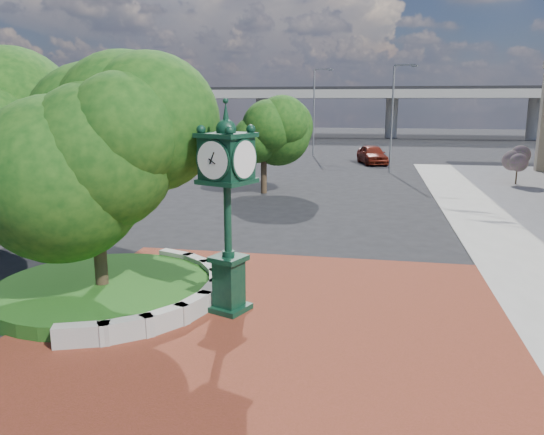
{
  "coord_description": "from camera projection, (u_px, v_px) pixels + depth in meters",
  "views": [
    {
      "loc": [
        2.41,
        -13.15,
        5.47
      ],
      "look_at": [
        -0.37,
        1.5,
        2.19
      ],
      "focal_mm": 35.0,
      "sensor_mm": 36.0,
      "label": 1
    }
  ],
  "objects": [
    {
      "name": "street_lamp_near",
      "position": [
        395.0,
        111.0,
        40.2
      ],
      "size": [
        1.76,
        0.77,
        8.14
      ],
      "color": "slate",
      "rests_on": "ground"
    },
    {
      "name": "shrub_far",
      "position": [
        518.0,
        161.0,
        35.07
      ],
      "size": [
        1.2,
        1.2,
        2.2
      ],
      "color": "#38281C",
      "rests_on": "ground"
    },
    {
      "name": "grass_bed",
      "position": [
        103.0,
        290.0,
        15.1
      ],
      "size": [
        6.1,
        6.1,
        0.4
      ],
      "primitive_type": "cylinder",
      "color": "#1F4D16",
      "rests_on": "ground"
    },
    {
      "name": "ground",
      "position": [
        275.0,
        309.0,
        14.24
      ],
      "size": [
        200.0,
        200.0,
        0.0
      ],
      "primitive_type": "plane",
      "color": "black",
      "rests_on": "ground"
    },
    {
      "name": "tree_street",
      "position": [
        264.0,
        139.0,
        31.54
      ],
      "size": [
        4.4,
        4.4,
        5.45
      ],
      "color": "#38281C",
      "rests_on": "ground"
    },
    {
      "name": "planter_wall",
      "position": [
        179.0,
        293.0,
        14.67
      ],
      "size": [
        2.96,
        6.77,
        0.54
      ],
      "color": "#9E9B93",
      "rests_on": "ground"
    },
    {
      "name": "tree_planter",
      "position": [
        94.0,
        167.0,
        14.35
      ],
      "size": [
        5.2,
        5.2,
        6.33
      ],
      "color": "#38281C",
      "rests_on": "ground"
    },
    {
      "name": "parked_car",
      "position": [
        372.0,
        154.0,
        47.01
      ],
      "size": [
        3.18,
        5.28,
        1.68
      ],
      "primitive_type": "imported",
      "rotation": [
        0.0,
        0.0,
        0.26
      ],
      "color": "#62190E",
      "rests_on": "ground"
    },
    {
      "name": "overpass",
      "position": [
        357.0,
        94.0,
        80.04
      ],
      "size": [
        90.0,
        12.0,
        7.5
      ],
      "color": "#9E9B93",
      "rests_on": "ground"
    },
    {
      "name": "street_lamp_far",
      "position": [
        316.0,
        105.0,
        53.07
      ],
      "size": [
        1.93,
        0.46,
        8.6
      ],
      "color": "slate",
      "rests_on": "ground"
    },
    {
      "name": "post_clock",
      "position": [
        227.0,
        201.0,
        13.44
      ],
      "size": [
        1.41,
        1.41,
        5.45
      ],
      "color": "black",
      "rests_on": "ground"
    },
    {
      "name": "plaza",
      "position": [
        268.0,
        323.0,
        13.27
      ],
      "size": [
        12.0,
        12.0,
        0.04
      ],
      "primitive_type": "cube",
      "color": "maroon",
      "rests_on": "ground"
    }
  ]
}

